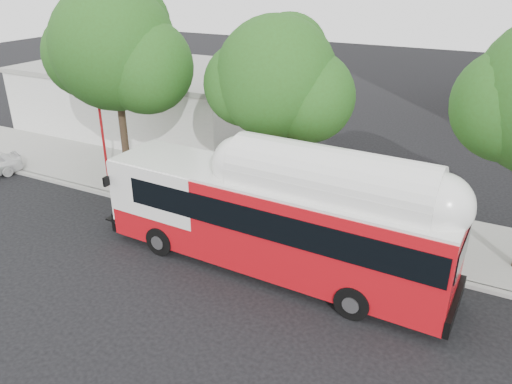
% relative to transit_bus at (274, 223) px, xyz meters
% --- Properties ---
extents(ground, '(120.00, 120.00, 0.00)m').
position_rel_transit_bus_xyz_m(ground, '(-0.95, -1.82, -1.90)').
color(ground, black).
rests_on(ground, ground).
extents(sidewalk, '(60.00, 5.00, 0.15)m').
position_rel_transit_bus_xyz_m(sidewalk, '(-0.95, 4.68, -1.83)').
color(sidewalk, gray).
rests_on(sidewalk, ground).
extents(curb_strip, '(60.00, 0.30, 0.15)m').
position_rel_transit_bus_xyz_m(curb_strip, '(-0.95, 2.08, -1.83)').
color(curb_strip, gray).
rests_on(curb_strip, ground).
extents(red_curb_segment, '(10.00, 0.32, 0.16)m').
position_rel_transit_bus_xyz_m(red_curb_segment, '(-3.95, 2.08, -1.82)').
color(red_curb_segment, maroon).
rests_on(red_curb_segment, ground).
extents(street_tree_left, '(6.67, 5.80, 9.74)m').
position_rel_transit_bus_xyz_m(street_tree_left, '(-9.47, 3.74, 4.70)').
color(street_tree_left, '#2D2116').
rests_on(street_tree_left, ground).
extents(street_tree_mid, '(5.75, 5.00, 8.62)m').
position_rel_transit_bus_xyz_m(street_tree_mid, '(-1.54, 4.24, 4.00)').
color(street_tree_mid, '#2D2116').
rests_on(street_tree_mid, ground).
extents(low_commercial_bldg, '(16.20, 10.20, 4.25)m').
position_rel_transit_bus_xyz_m(low_commercial_bldg, '(-14.95, 12.18, 0.25)').
color(low_commercial_bldg, silver).
rests_on(low_commercial_bldg, ground).
extents(transit_bus, '(13.86, 3.39, 4.07)m').
position_rel_transit_bus_xyz_m(transit_bus, '(0.00, 0.00, 0.00)').
color(transit_bus, red).
rests_on(transit_bus, ground).
extents(signal_pole, '(0.13, 0.43, 4.55)m').
position_rel_transit_bus_xyz_m(signal_pole, '(-10.50, 2.81, 0.43)').
color(signal_pole, red).
rests_on(signal_pole, ground).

